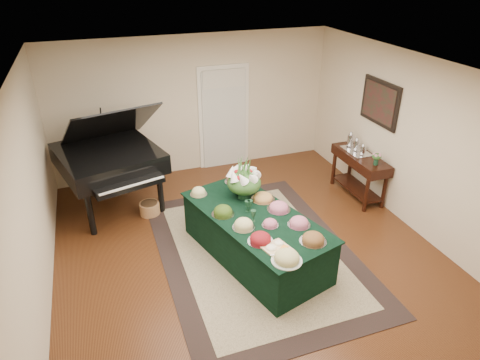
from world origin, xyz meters
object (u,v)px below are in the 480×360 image
object	(u,v)px
floral_centerpiece	(244,179)
grand_piano	(109,157)
buffet_table	(255,236)
mahogany_sideboard	(360,164)

from	to	relation	value
floral_centerpiece	grand_piano	distance (m)	2.45
buffet_table	floral_centerpiece	size ratio (longest dim) A/B	4.86
floral_centerpiece	grand_piano	world-z (taller)	grand_piano
mahogany_sideboard	buffet_table	bearing A→B (deg)	-156.01
buffet_table	mahogany_sideboard	xyz separation A→B (m)	(2.44, 1.09, 0.26)
floral_centerpiece	mahogany_sideboard	distance (m)	2.51
floral_centerpiece	grand_piano	size ratio (longest dim) A/B	0.25
grand_piano	floral_centerpiece	bearing A→B (deg)	-42.15
buffet_table	grand_piano	xyz separation A→B (m)	(-1.79, 2.18, 0.58)
buffet_table	floral_centerpiece	distance (m)	0.85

